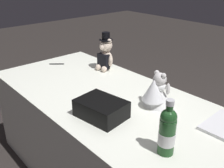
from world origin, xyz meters
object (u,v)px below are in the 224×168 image
at_px(teddy_bear_bride, 157,91).
at_px(champagne_bottle, 167,131).
at_px(teddy_bear_groom, 105,55).
at_px(gift_case_black, 101,109).
at_px(signing_pen, 57,64).

distance_m(teddy_bear_bride, champagne_bottle, 0.47).
height_order(teddy_bear_groom, champagne_bottle, teddy_bear_groom).
bearing_deg(gift_case_black, teddy_bear_bride, 71.23).
distance_m(signing_pen, gift_case_black, 0.99).
height_order(signing_pen, gift_case_black, gift_case_black).
bearing_deg(teddy_bear_bride, champagne_bottle, -44.72).
xyz_separation_m(champagne_bottle, signing_pen, (-1.40, 0.24, -0.11)).
bearing_deg(champagne_bottle, teddy_bear_bride, 135.28).
bearing_deg(signing_pen, teddy_bear_groom, 33.38).
height_order(teddy_bear_bride, gift_case_black, teddy_bear_bride).
xyz_separation_m(teddy_bear_bride, gift_case_black, (-0.12, -0.35, -0.04)).
bearing_deg(champagne_bottle, signing_pen, 170.13).
distance_m(teddy_bear_groom, teddy_bear_bride, 0.72).
bearing_deg(teddy_bear_bride, teddy_bear_groom, 166.79).
relative_size(teddy_bear_groom, gift_case_black, 1.05).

